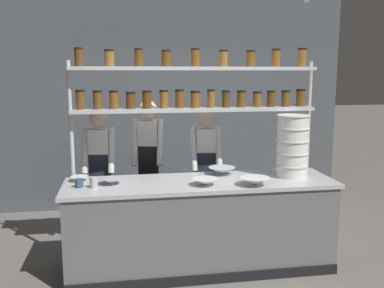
{
  "coord_description": "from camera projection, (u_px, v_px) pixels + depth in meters",
  "views": [
    {
      "loc": [
        -0.77,
        -4.09,
        2.0
      ],
      "look_at": [
        -0.06,
        0.2,
        1.26
      ],
      "focal_mm": 40.0,
      "sensor_mm": 36.0,
      "label": 1
    }
  ],
  "objects": [
    {
      "name": "chef_center",
      "position": [
        149.0,
        161.0,
        4.99
      ],
      "size": [
        0.4,
        0.33,
        1.68
      ],
      "rotation": [
        0.0,
        0.0,
        -0.19
      ],
      "color": "black",
      "rests_on": "ground_plane"
    },
    {
      "name": "serving_cup_by_board",
      "position": [
        94.0,
        182.0,
        4.03
      ],
      "size": [
        0.07,
        0.07,
        0.1
      ],
      "color": "#B2B7BC",
      "rests_on": "prep_counter"
    },
    {
      "name": "prep_counter",
      "position": [
        201.0,
        225.0,
        4.36
      ],
      "size": [
        2.7,
        0.76,
        0.92
      ],
      "color": "slate",
      "rests_on": "ground_plane"
    },
    {
      "name": "prep_bowl_center_back",
      "position": [
        255.0,
        182.0,
        4.11
      ],
      "size": [
        0.29,
        0.29,
        0.08
      ],
      "color": "white",
      "rests_on": "prep_counter"
    },
    {
      "name": "spice_shelf_unit",
      "position": [
        195.0,
        93.0,
        4.46
      ],
      "size": [
        2.59,
        0.28,
        2.25
      ],
      "color": "#B7BABF",
      "rests_on": "ground_plane"
    },
    {
      "name": "prep_bowl_near_left",
      "position": [
        222.0,
        171.0,
        4.55
      ],
      "size": [
        0.29,
        0.29,
        0.08
      ],
      "color": "silver",
      "rests_on": "prep_counter"
    },
    {
      "name": "ground_plane",
      "position": [
        200.0,
        267.0,
        4.43
      ],
      "size": [
        40.0,
        40.0,
        0.0
      ],
      "primitive_type": "plane",
      "color": "slate"
    },
    {
      "name": "prep_bowl_near_right",
      "position": [
        79.0,
        179.0,
        4.27
      ],
      "size": [
        0.18,
        0.18,
        0.05
      ],
      "color": "white",
      "rests_on": "prep_counter"
    },
    {
      "name": "prep_bowl_far_left",
      "position": [
        205.0,
        182.0,
        4.11
      ],
      "size": [
        0.25,
        0.25,
        0.07
      ],
      "color": "white",
      "rests_on": "prep_counter"
    },
    {
      "name": "prep_bowl_center_front",
      "position": [
        111.0,
        181.0,
        4.16
      ],
      "size": [
        0.21,
        0.21,
        0.06
      ],
      "color": "#B2B7BC",
      "rests_on": "prep_counter"
    },
    {
      "name": "serving_cup_front",
      "position": [
        79.0,
        183.0,
        4.04
      ],
      "size": [
        0.08,
        0.08,
        0.08
      ],
      "color": "#334C70",
      "rests_on": "prep_counter"
    },
    {
      "name": "chef_right",
      "position": [
        205.0,
        168.0,
        4.99
      ],
      "size": [
        0.37,
        0.29,
        1.57
      ],
      "rotation": [
        0.0,
        0.0,
        -0.05
      ],
      "color": "black",
      "rests_on": "ground_plane"
    },
    {
      "name": "back_wall",
      "position": [
        173.0,
        97.0,
        6.32
      ],
      "size": [
        5.1,
        0.12,
        3.26
      ],
      "primitive_type": "cube",
      "color": "#4C5156",
      "rests_on": "ground_plane"
    },
    {
      "name": "container_stack",
      "position": [
        292.0,
        146.0,
        4.41
      ],
      "size": [
        0.34,
        0.34,
        0.65
      ],
      "color": "white",
      "rests_on": "prep_counter"
    },
    {
      "name": "chef_left",
      "position": [
        100.0,
        170.0,
        4.82
      ],
      "size": [
        0.38,
        0.3,
        1.59
      ],
      "rotation": [
        0.0,
        0.0,
        -0.11
      ],
      "color": "black",
      "rests_on": "ground_plane"
    }
  ]
}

